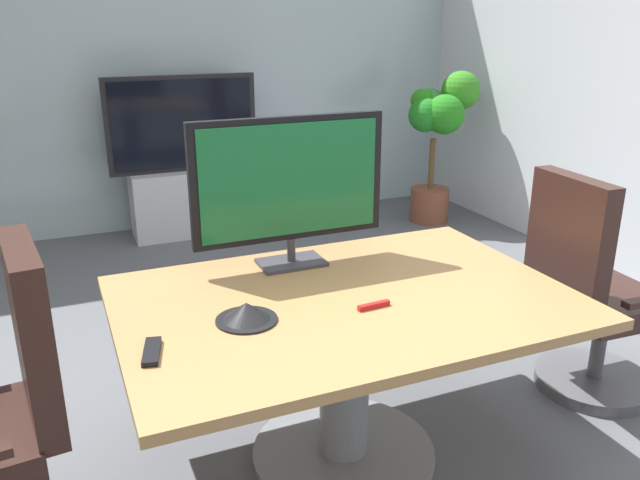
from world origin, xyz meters
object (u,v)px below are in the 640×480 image
(tv_monitor, at_px, (290,183))
(potted_plant, at_px, (438,127))
(office_chair_right, at_px, (589,305))
(wall_display_unit, at_px, (186,183))
(conference_phone, at_px, (246,313))
(remote_control, at_px, (152,352))
(conference_table, at_px, (345,342))

(tv_monitor, relative_size, potted_plant, 0.64)
(potted_plant, bearing_deg, tv_monitor, -134.53)
(office_chair_right, relative_size, wall_display_unit, 0.83)
(office_chair_right, distance_m, conference_phone, 1.70)
(wall_display_unit, bearing_deg, potted_plant, -13.43)
(tv_monitor, distance_m, remote_control, 0.96)
(wall_display_unit, distance_m, remote_control, 3.41)
(tv_monitor, xyz_separation_m, conference_phone, (-0.34, -0.46, -0.33))
(office_chair_right, bearing_deg, wall_display_unit, 24.42)
(office_chair_right, xyz_separation_m, remote_control, (-2.02, -0.15, 0.28))
(office_chair_right, xyz_separation_m, wall_display_unit, (-1.23, 3.15, -0.01))
(conference_phone, relative_size, remote_control, 1.29)
(tv_monitor, relative_size, conference_phone, 3.82)
(conference_table, relative_size, remote_control, 10.08)
(office_chair_right, xyz_separation_m, tv_monitor, (-1.34, 0.42, 0.63))
(conference_table, relative_size, office_chair_right, 1.57)
(conference_table, xyz_separation_m, conference_phone, (-0.41, -0.05, 0.23))
(conference_table, bearing_deg, wall_display_unit, 89.37)
(potted_plant, bearing_deg, wall_display_unit, 166.57)
(potted_plant, xyz_separation_m, conference_phone, (-2.54, -2.70, -0.09))
(conference_table, xyz_separation_m, remote_control, (-0.76, -0.16, 0.20))
(tv_monitor, bearing_deg, wall_display_unit, 87.81)
(office_chair_right, height_order, tv_monitor, tv_monitor)
(remote_control, bearing_deg, conference_phone, 31.19)
(wall_display_unit, relative_size, conference_phone, 5.95)
(conference_table, bearing_deg, potted_plant, 51.16)
(tv_monitor, height_order, remote_control, tv_monitor)
(office_chair_right, xyz_separation_m, potted_plant, (0.86, 2.65, 0.39))
(conference_phone, bearing_deg, office_chair_right, 1.53)
(remote_control, bearing_deg, potted_plant, 57.97)
(potted_plant, bearing_deg, conference_phone, -133.29)
(tv_monitor, relative_size, wall_display_unit, 0.64)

